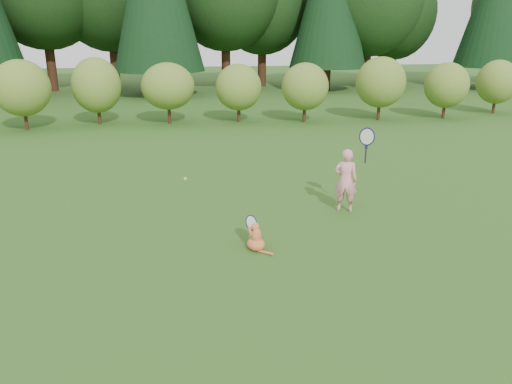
{
  "coord_description": "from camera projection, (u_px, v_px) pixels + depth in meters",
  "views": [
    {
      "loc": [
        -1.35,
        -8.48,
        3.72
      ],
      "look_at": [
        0.2,
        0.8,
        0.7
      ],
      "focal_mm": 35.0,
      "sensor_mm": 36.0,
      "label": 1
    }
  ],
  "objects": [
    {
      "name": "shrub_row",
      "position": [
        204.0,
        90.0,
        21.1
      ],
      "size": [
        28.0,
        3.0,
        2.8
      ],
      "primitive_type": null,
      "color": "#577725",
      "rests_on": "ground"
    },
    {
      "name": "tennis_ball",
      "position": [
        185.0,
        179.0,
        10.32
      ],
      "size": [
        0.07,
        0.07,
        0.07
      ],
      "color": "#B3DC19",
      "rests_on": "ground"
    },
    {
      "name": "ground",
      "position": [
        252.0,
        241.0,
        9.32
      ],
      "size": [
        100.0,
        100.0,
        0.0
      ],
      "primitive_type": "plane",
      "color": "#215016",
      "rests_on": "ground"
    },
    {
      "name": "cat",
      "position": [
        256.0,
        236.0,
        8.88
      ],
      "size": [
        0.5,
        0.81,
        0.69
      ],
      "rotation": [
        0.0,
        0.0,
        0.35
      ],
      "color": "#CC5627",
      "rests_on": "ground"
    },
    {
      "name": "child",
      "position": [
        346.0,
        179.0,
        10.69
      ],
      "size": [
        0.81,
        0.53,
        2.07
      ],
      "rotation": [
        0.0,
        0.0,
        2.76
      ],
      "color": "pink",
      "rests_on": "ground"
    }
  ]
}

